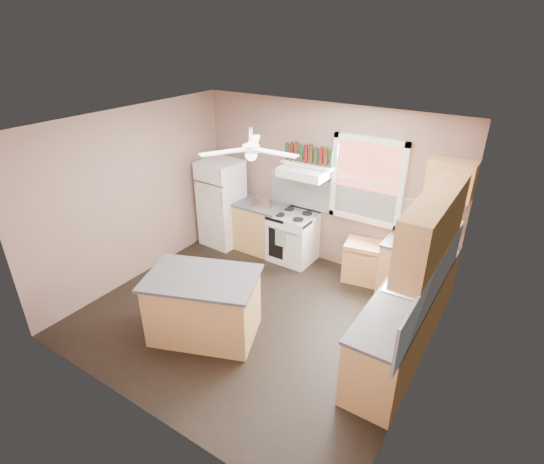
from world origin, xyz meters
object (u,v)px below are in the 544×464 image
Objects in this scene: cart at (366,262)px; island at (204,307)px; refrigerator at (222,203)px; stove at (293,237)px; toaster at (263,202)px.

cart is 0.50× the size of island.
refrigerator is 1.48m from stove.
cart is at bearing 40.59° from island.
stove reaches higher than cart.
cart is (2.75, 0.21, -0.46)m from refrigerator.
toaster is at bearing 174.71° from cart.
toaster reaches higher than cart.
cart is at bearing 2.90° from stove.
refrigerator is 0.89m from toaster.
toaster is 2.00m from cart.
stove is at bearing -5.78° from toaster.
refrigerator is at bearing -172.80° from stove.
toaster is 0.33× the size of stove.
refrigerator reaches higher than toaster.
island reaches higher than cart.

